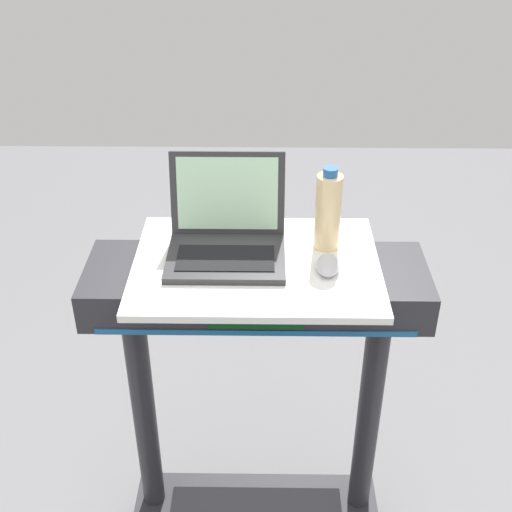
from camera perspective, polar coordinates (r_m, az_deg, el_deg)
The scene contains 4 objects.
desk_board at distance 1.74m, azimuth 0.02°, elevation -0.79°, with size 0.64×0.47×0.02m, color white.
laptop at distance 1.75m, azimuth -2.53°, elevation 1.69°, with size 0.30×0.27×0.24m.
computer_mouse at distance 1.70m, azimuth 6.13°, elevation -0.76°, with size 0.06×0.10×0.03m, color #B2B2B7.
water_bottle at distance 1.75m, azimuth 6.14°, elevation 3.83°, with size 0.07×0.07×0.23m.
Camera 1 is at (0.02, -0.75, 2.03)m, focal length 46.99 mm.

